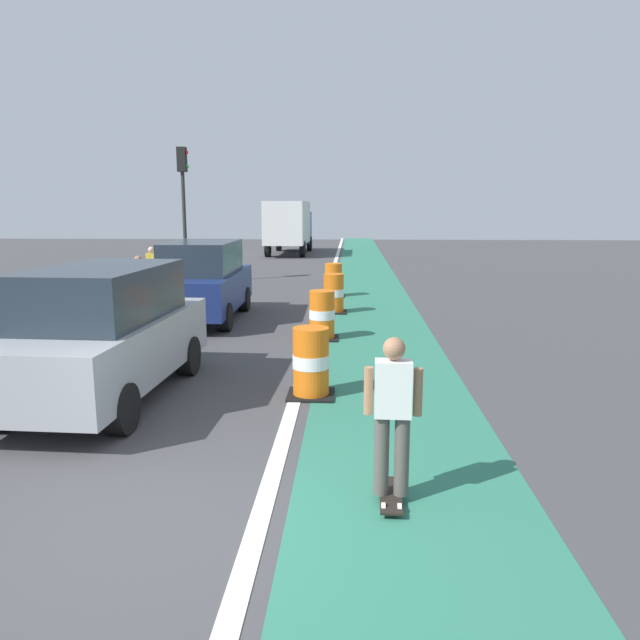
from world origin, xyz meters
TOP-DOWN VIEW (x-y plane):
  - ground_plane at (0.00, 0.00)m, footprint 100.00×100.00m
  - bike_lane_strip at (2.40, 12.00)m, footprint 2.50×80.00m
  - lane_divider_stripe at (0.90, 12.00)m, footprint 0.20×80.00m
  - skateboarder_on_lane at (2.16, 0.62)m, footprint 0.57×0.81m
  - parked_suv_nearest at (-1.99, 3.75)m, footprint 2.06×4.67m
  - parked_suv_second at (-2.08, 10.35)m, footprint 1.98×4.63m
  - traffic_barrel_front at (1.13, 4.02)m, footprint 0.73×0.73m
  - traffic_barrel_mid at (1.10, 8.18)m, footprint 0.73×0.73m
  - traffic_barrel_back at (1.26, 11.63)m, footprint 0.73×0.73m
  - traffic_barrel_far at (1.17, 14.75)m, footprint 0.73×0.73m
  - delivery_truck_down_block at (-2.12, 32.77)m, footprint 2.42×7.62m
  - traffic_light_corner at (-4.59, 17.92)m, footprint 0.41×0.32m
  - pedestrian_crossing at (-4.90, 14.82)m, footprint 0.34×0.20m
  - pedestrian_waiting at (-4.04, 11.10)m, footprint 0.34×0.20m

SIDE VIEW (x-z plane):
  - ground_plane at x=0.00m, z-range 0.00..0.00m
  - bike_lane_strip at x=2.40m, z-range 0.00..0.01m
  - lane_divider_stripe at x=0.90m, z-range 0.00..0.01m
  - traffic_barrel_front at x=1.13m, z-range -0.01..1.08m
  - traffic_barrel_mid at x=1.10m, z-range -0.01..1.08m
  - traffic_barrel_back at x=1.26m, z-range -0.01..1.08m
  - traffic_barrel_far at x=1.17m, z-range -0.01..1.08m
  - pedestrian_crossing at x=-4.90m, z-range 0.06..1.67m
  - pedestrian_waiting at x=-4.04m, z-range 0.06..1.67m
  - skateboarder_on_lane at x=2.16m, z-range 0.07..1.76m
  - parked_suv_nearest at x=-1.99m, z-range 0.02..2.06m
  - parked_suv_second at x=-2.08m, z-range 0.02..2.06m
  - delivery_truck_down_block at x=-2.12m, z-range 0.23..3.46m
  - traffic_light_corner at x=-4.59m, z-range 0.95..6.05m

